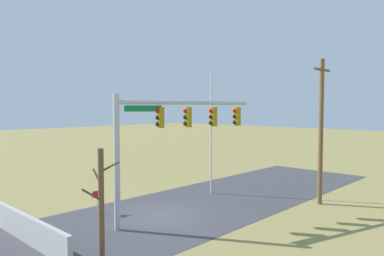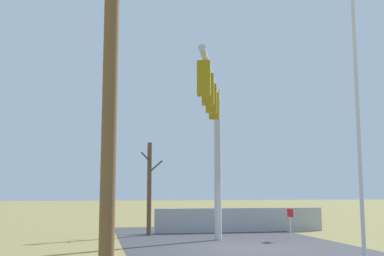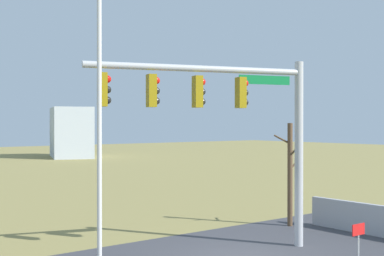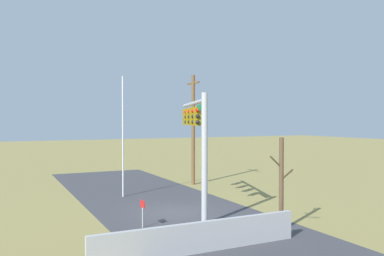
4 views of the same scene
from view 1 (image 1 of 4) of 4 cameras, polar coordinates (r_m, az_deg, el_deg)
ground_plane at (r=18.88m, az=-4.83°, el=-13.52°), size 160.00×160.00×0.00m
road_surface at (r=21.65m, az=3.24°, el=-11.31°), size 28.00×8.00×0.01m
sidewalk_corner at (r=16.60m, az=-14.49°, el=-15.98°), size 6.00×6.00×0.01m
retaining_fence at (r=17.09m, az=-25.10°, el=-13.66°), size 0.20×8.13×1.11m
signal_mast at (r=17.13m, az=-4.02°, el=-0.31°), size 6.84×2.37×6.02m
flagpole at (r=22.86m, az=2.99°, el=-1.01°), size 0.10×0.10×7.51m
utility_pole at (r=21.58m, az=19.48°, el=-0.18°), size 1.90×0.26×8.12m
bare_tree at (r=13.29m, az=-14.00°, el=-11.52°), size 1.27×1.02×4.03m
open_sign at (r=19.44m, az=-14.57°, el=-10.36°), size 0.56×0.04×1.22m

